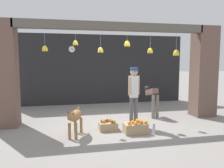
% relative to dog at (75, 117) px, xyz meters
% --- Properties ---
extents(ground_plane, '(60.00, 60.00, 0.00)m').
position_rel_dog_xyz_m(ground_plane, '(1.22, 0.95, -0.49)').
color(ground_plane, gray).
extents(shop_back_wall, '(7.52, 0.12, 2.98)m').
position_rel_dog_xyz_m(shop_back_wall, '(1.22, 4.10, 1.00)').
color(shop_back_wall, '#232326').
rests_on(shop_back_wall, ground_plane).
extents(shop_pillar_left, '(0.70, 0.60, 2.98)m').
position_rel_dog_xyz_m(shop_pillar_left, '(-1.89, 1.25, 1.00)').
color(shop_pillar_left, brown).
rests_on(shop_pillar_left, ground_plane).
extents(shop_pillar_right, '(0.70, 0.60, 2.98)m').
position_rel_dog_xyz_m(shop_pillar_right, '(4.33, 1.25, 1.00)').
color(shop_pillar_right, brown).
rests_on(shop_pillar_right, ground_plane).
extents(storefront_awning, '(5.62, 0.27, 0.98)m').
position_rel_dog_xyz_m(storefront_awning, '(1.24, 1.07, 2.33)').
color(storefront_awning, '#5B564C').
extents(dog, '(0.45, 0.93, 0.71)m').
position_rel_dog_xyz_m(dog, '(0.00, 0.00, 0.00)').
color(dog, '#9E7042').
rests_on(dog, ground_plane).
extents(shopkeeper, '(0.34, 0.28, 1.68)m').
position_rel_dog_xyz_m(shopkeeper, '(1.68, 0.58, 0.50)').
color(shopkeeper, '#56565B').
rests_on(shopkeeper, ground_plane).
extents(worker_stooping, '(0.28, 0.77, 1.00)m').
position_rel_dog_xyz_m(worker_stooping, '(2.60, 1.44, 0.17)').
color(worker_stooping, '#6B665B').
rests_on(worker_stooping, ground_plane).
extents(fruit_crate_oranges, '(0.59, 0.37, 0.34)m').
position_rel_dog_xyz_m(fruit_crate_oranges, '(1.54, -0.05, -0.34)').
color(fruit_crate_oranges, tan).
rests_on(fruit_crate_oranges, ground_plane).
extents(fruit_crate_apples, '(0.48, 0.35, 0.30)m').
position_rel_dog_xyz_m(fruit_crate_apples, '(0.89, 0.34, -0.36)').
color(fruit_crate_apples, tan).
rests_on(fruit_crate_apples, ground_plane).
extents(water_bottle, '(0.07, 0.07, 0.24)m').
position_rel_dog_xyz_m(water_bottle, '(1.98, -0.20, -0.37)').
color(water_bottle, silver).
rests_on(water_bottle, ground_plane).
extents(wall_clock, '(0.27, 0.03, 0.27)m').
position_rel_dog_xyz_m(wall_clock, '(0.05, 4.02, 1.86)').
color(wall_clock, black).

